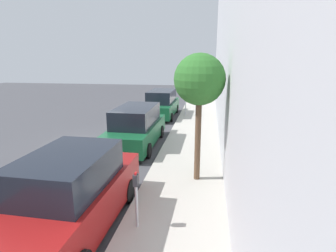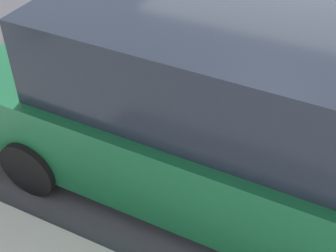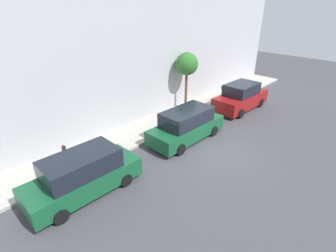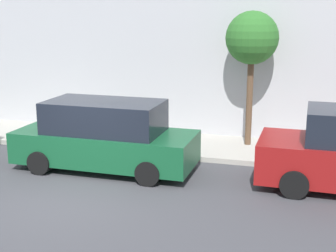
{
  "view_description": "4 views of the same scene",
  "coord_description": "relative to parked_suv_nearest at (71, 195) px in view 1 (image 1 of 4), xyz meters",
  "views": [
    {
      "loc": [
        5.53,
        -11.66,
        4.08
      ],
      "look_at": [
        3.69,
        0.17,
        1.0
      ],
      "focal_mm": 28.0,
      "sensor_mm": 36.0,
      "label": 1
    },
    {
      "loc": [
        5.53,
        1.29,
        3.65
      ],
      "look_at": [
        2.64,
        -0.15,
        1.0
      ],
      "focal_mm": 50.0,
      "sensor_mm": 36.0,
      "label": 2
    },
    {
      "loc": [
        -6.64,
        10.72,
        7.64
      ],
      "look_at": [
        2.78,
        0.98,
        1.0
      ],
      "focal_mm": 28.0,
      "sensor_mm": 36.0,
      "label": 3
    },
    {
      "loc": [
        -9.12,
        -5.0,
        4.2
      ],
      "look_at": [
        3.51,
        -1.35,
        1.0
      ],
      "focal_mm": 50.0,
      "sensor_mm": 36.0,
      "label": 4
    }
  ],
  "objects": [
    {
      "name": "parking_meter_near",
      "position": [
        1.57,
        0.16,
        0.08
      ],
      "size": [
        0.11,
        0.15,
        1.41
      ],
      "color": "#ADADB2",
      "rests_on": "sidewalk"
    },
    {
      "name": "street_tree",
      "position": [
        2.86,
        3.0,
        2.48
      ],
      "size": [
        1.6,
        1.6,
        4.11
      ],
      "color": "brown",
      "rests_on": "sidewalk"
    },
    {
      "name": "ground_plane",
      "position": [
        -2.38,
        6.47,
        -0.93
      ],
      "size": [
        60.0,
        60.0,
        0.0
      ],
      "primitive_type": "plane",
      "color": "#424247"
    },
    {
      "name": "sidewalk",
      "position": [
        2.44,
        6.47,
        -0.86
      ],
      "size": [
        2.63,
        32.0,
        0.15
      ],
      "color": "#B2ADA3",
      "rests_on": "ground_plane"
    },
    {
      "name": "parking_meter_far",
      "position": [
        1.57,
        13.11,
        0.12
      ],
      "size": [
        0.11,
        0.15,
        1.47
      ],
      "color": "#ADADB2",
      "rests_on": "sidewalk"
    },
    {
      "name": "parked_minivan_second",
      "position": [
        -0.2,
        6.51,
        -0.01
      ],
      "size": [
        2.02,
        4.92,
        1.9
      ],
      "color": "#14512D",
      "rests_on": "ground_plane"
    },
    {
      "name": "building_facade",
      "position": [
        4.75,
        6.47,
        4.28
      ],
      "size": [
        2.0,
        32.0,
        10.42
      ],
      "color": "#B7B7BC",
      "rests_on": "ground_plane"
    },
    {
      "name": "parked_minivan_third",
      "position": [
        -0.17,
        13.21,
        -0.01
      ],
      "size": [
        2.02,
        4.92,
        1.9
      ],
      "color": "#14512D",
      "rests_on": "ground_plane"
    },
    {
      "name": "parked_suv_nearest",
      "position": [
        0.0,
        0.0,
        0.0
      ],
      "size": [
        2.08,
        4.84,
        1.98
      ],
      "color": "maroon",
      "rests_on": "ground_plane"
    }
  ]
}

